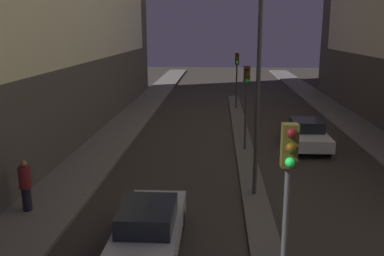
{
  "coord_description": "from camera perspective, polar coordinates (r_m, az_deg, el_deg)",
  "views": [
    {
      "loc": [
        -1.46,
        -4.98,
        6.31
      ],
      "look_at": [
        -2.96,
        19.77,
        0.5
      ],
      "focal_mm": 40.0,
      "sensor_mm": 36.0,
      "label": 1
    }
  ],
  "objects": [
    {
      "name": "car_left_lane",
      "position": [
        12.57,
        -5.71,
        -13.02
      ],
      "size": [
        1.75,
        4.54,
        1.54
      ],
      "color": "#B2B2B7",
      "rests_on": "ground"
    },
    {
      "name": "traffic_light_mid",
      "position": [
        22.02,
        7.27,
        5.23
      ],
      "size": [
        0.32,
        0.42,
        4.34
      ],
      "color": "#383838",
      "rests_on": "median_strip"
    },
    {
      "name": "traffic_light_near",
      "position": [
        9.04,
        12.67,
        -6.61
      ],
      "size": [
        0.32,
        0.42,
        4.34
      ],
      "color": "#383838",
      "rests_on": "median_strip"
    },
    {
      "name": "car_right_lane",
      "position": [
        23.73,
        15.09,
        -0.82
      ],
      "size": [
        1.87,
        4.34,
        1.49
      ],
      "color": "silver",
      "rests_on": "ground"
    },
    {
      "name": "traffic_light_far",
      "position": [
        33.65,
        6.0,
        7.99
      ],
      "size": [
        0.32,
        0.42,
        4.34
      ],
      "color": "#383838",
      "rests_on": "median_strip"
    },
    {
      "name": "street_lamp",
      "position": [
        15.66,
        9.03,
        11.98
      ],
      "size": [
        0.59,
        0.59,
        8.17
      ],
      "color": "#383838",
      "rests_on": "median_strip"
    },
    {
      "name": "pedestrian_on_left_sidewalk",
      "position": [
        15.81,
        -21.32,
        -7.02
      ],
      "size": [
        0.43,
        0.43,
        1.81
      ],
      "color": "black",
      "rests_on": "sidewalk_left"
    },
    {
      "name": "median_strip",
      "position": [
        23.86,
        6.87,
        -2.12
      ],
      "size": [
        0.96,
        33.99,
        0.11
      ],
      "color": "#56544F",
      "rests_on": "ground"
    }
  ]
}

